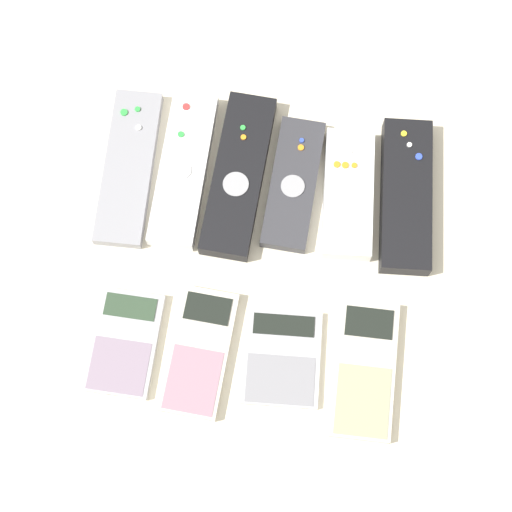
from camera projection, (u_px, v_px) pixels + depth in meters
name	position (u px, v px, depth m)	size (l,w,h in m)	color
ground_plane	(253.00, 279.00, 1.01)	(3.00, 3.00, 0.00)	beige
remote_0	(129.00, 167.00, 1.05)	(0.06, 0.20, 0.02)	gray
remote_1	(183.00, 169.00, 1.04)	(0.06, 0.20, 0.02)	white
remote_2	(239.00, 175.00, 1.04)	(0.07, 0.21, 0.03)	black
remote_3	(293.00, 184.00, 1.04)	(0.06, 0.17, 0.02)	#333338
remote_4	(348.00, 194.00, 1.03)	(0.07, 0.16, 0.03)	white
remote_5	(406.00, 196.00, 1.03)	(0.07, 0.19, 0.03)	black
calculator_0	(124.00, 343.00, 0.99)	(0.08, 0.12, 0.01)	#B2B2B7
calculator_1	(199.00, 352.00, 0.98)	(0.07, 0.15, 0.02)	beige
calculator_2	(282.00, 358.00, 0.98)	(0.09, 0.12, 0.01)	#B2B2B7
calculator_3	(365.00, 370.00, 0.98)	(0.07, 0.16, 0.02)	beige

